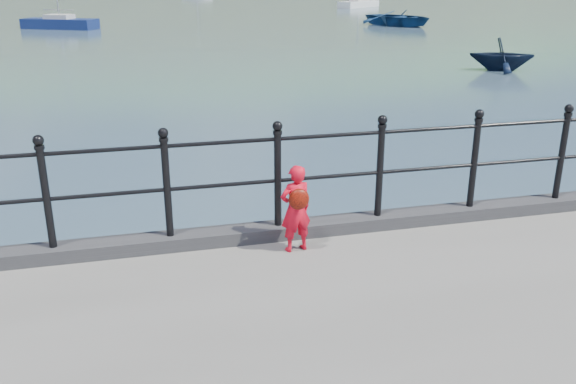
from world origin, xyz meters
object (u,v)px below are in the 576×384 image
object	(u,v)px
railing	(223,172)
sailboat_port	(60,24)
child	(296,208)
launch_navy	(502,54)
launch_blue	(399,18)
sailboat_far	(359,4)

from	to	relation	value
railing	sailboat_port	bearing A→B (deg)	97.86
child	launch_navy	xyz separation A→B (m)	(13.09, 16.60, -0.83)
railing	child	world-z (taller)	railing
launch_blue	sailboat_port	bearing A→B (deg)	145.72
launch_navy	sailboat_port	size ratio (longest dim) A/B	0.32
railing	launch_blue	distance (m)	42.10
railing	sailboat_port	size ratio (longest dim) A/B	2.31
child	sailboat_far	bearing A→B (deg)	-122.62
launch_blue	sailboat_far	world-z (taller)	sailboat_far
launch_navy	sailboat_far	xyz separation A→B (m)	(10.73, 45.70, -0.32)
sailboat_port	launch_blue	bearing A→B (deg)	19.81
railing	launch_blue	bearing A→B (deg)	63.53
sailboat_port	launch_navy	bearing A→B (deg)	-24.12
child	launch_blue	xyz separation A→B (m)	(18.05, 38.06, -0.92)
launch_blue	sailboat_port	distance (m)	24.68
launch_navy	sailboat_port	distance (m)	31.63
railing	launch_navy	bearing A→B (deg)	49.61
launch_blue	launch_navy	size ratio (longest dim) A/B	2.20
railing	sailboat_far	xyz separation A→B (m)	(24.52, 61.91, -1.48)
launch_blue	sailboat_far	size ratio (longest dim) A/B	0.61
railing	sailboat_port	distance (m)	41.55
railing	launch_blue	world-z (taller)	railing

